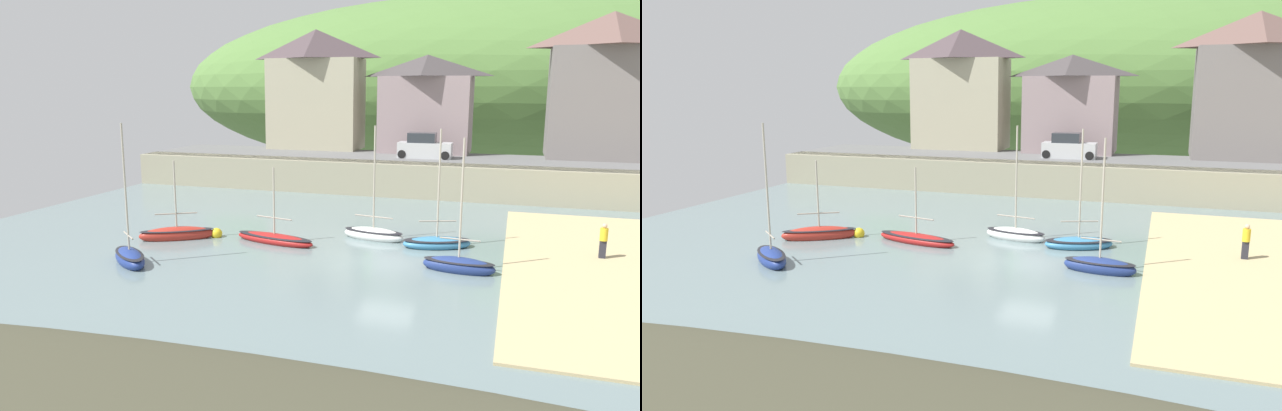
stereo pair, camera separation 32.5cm
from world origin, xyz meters
TOP-DOWN VIEW (x-y plane):
  - ground at (1.40, -9.56)m, footprint 48.00×41.00m
  - quay_seawall at (0.00, 17.50)m, footprint 48.00×9.40m
  - hillside_backdrop at (-0.39, 55.20)m, footprint 80.00×44.00m
  - waterfront_building_left at (-11.96, 25.20)m, footprint 8.33×4.52m
  - waterfront_building_centre at (-2.16, 25.20)m, footprint 7.67×5.15m
  - waterfront_building_right at (11.63, 25.20)m, footprint 8.78×6.25m
  - sailboat_blue_trim at (-10.89, -3.82)m, footprint 3.02×2.80m
  - rowboat_small_beached at (1.80, 3.32)m, footprint 3.63×2.46m
  - sailboat_nearest_shore at (-1.55, 3.90)m, footprint 3.42×1.65m
  - sailboat_tall_mast at (-6.15, 1.59)m, footprint 4.65×2.00m
  - sailboat_far_left at (3.21, -0.35)m, footprint 3.19×1.37m
  - dinghy_open_wooden at (-11.24, 0.65)m, footprint 3.78×2.81m
  - parked_car_near_slipway at (-1.55, 20.70)m, footprint 4.12×1.82m
  - person_on_slipway at (9.26, 3.45)m, footprint 0.34×0.34m
  - mooring_buoy at (-9.51, 1.70)m, footprint 0.61×0.61m

SIDE VIEW (x-z plane):
  - ground at x=1.40m, z-range -0.14..0.47m
  - mooring_buoy at x=-9.51m, z-range -0.12..0.48m
  - sailboat_tall_mast at x=-6.15m, z-range -1.79..2.21m
  - rowboat_small_beached at x=1.80m, z-range -2.74..3.24m
  - dinghy_open_wooden at x=-11.24m, z-range -1.87..2.44m
  - sailboat_nearest_shore at x=-1.55m, z-range -2.74..3.32m
  - sailboat_far_left at x=3.21m, z-range -2.66..3.25m
  - sailboat_blue_trim at x=-10.89m, z-range -2.92..3.53m
  - person_on_slipway at x=9.26m, z-range 0.17..1.79m
  - quay_seawall at x=0.00m, z-range 0.16..2.56m
  - parked_car_near_slipway at x=-1.55m, z-range 2.23..4.18m
  - waterfront_building_centre at x=-2.16m, z-range 2.47..10.52m
  - waterfront_building_left at x=-11.96m, z-range 2.50..12.87m
  - hillside_backdrop at x=-0.39m, z-range -3.38..19.17m
  - waterfront_building_right at x=11.63m, z-range 2.48..13.46m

